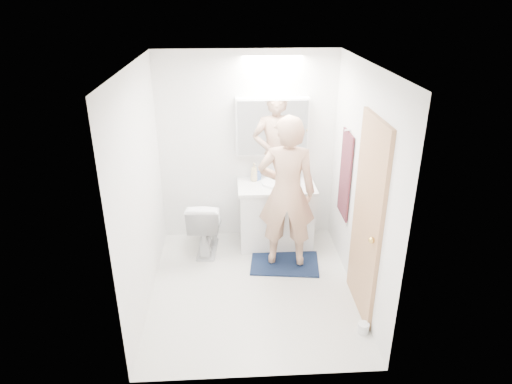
{
  "coord_description": "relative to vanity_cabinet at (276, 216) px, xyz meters",
  "views": [
    {
      "loc": [
        -0.21,
        -4.1,
        3.0
      ],
      "look_at": [
        0.05,
        0.25,
        1.05
      ],
      "focal_mm": 31.64,
      "sensor_mm": 36.0,
      "label": 1
    }
  ],
  "objects": [
    {
      "name": "floor",
      "position": [
        -0.34,
        -0.96,
        -0.39
      ],
      "size": [
        2.5,
        2.5,
        0.0
      ],
      "primitive_type": "plane",
      "color": "silver",
      "rests_on": "ground"
    },
    {
      "name": "towel_hook",
      "position": [
        0.72,
        -0.41,
        1.23
      ],
      "size": [
        0.07,
        0.02,
        0.02
      ],
      "primitive_type": "cylinder",
      "rotation": [
        0.0,
        1.57,
        0.0
      ],
      "color": "silver",
      "rests_on": "wall_right"
    },
    {
      "name": "door_knob",
      "position": [
        0.7,
        -1.61,
        0.56
      ],
      "size": [
        0.06,
        0.06,
        0.06
      ],
      "primitive_type": "sphere",
      "color": "gold",
      "rests_on": "door"
    },
    {
      "name": "soap_bottle_a",
      "position": [
        -0.27,
        0.15,
        0.55
      ],
      "size": [
        0.12,
        0.12,
        0.23
      ],
      "primitive_type": "imported",
      "rotation": [
        0.0,
        0.0,
        0.43
      ],
      "color": "#CCB584",
      "rests_on": "countertop"
    },
    {
      "name": "sink_basin",
      "position": [
        0.0,
        0.03,
        0.45
      ],
      "size": [
        0.36,
        0.36,
        0.03
      ],
      "primitive_type": "cylinder",
      "color": "white",
      "rests_on": "countertop"
    },
    {
      "name": "towel",
      "position": [
        0.73,
        -0.41,
        0.71
      ],
      "size": [
        0.02,
        0.42,
        1.0
      ],
      "primitive_type": "cube",
      "color": "#141034",
      "rests_on": "wall_right"
    },
    {
      "name": "toilet",
      "position": [
        -0.88,
        -0.11,
        -0.04
      ],
      "size": [
        0.45,
        0.72,
        0.71
      ],
      "primitive_type": "imported",
      "rotation": [
        0.0,
        0.0,
        3.06
      ],
      "color": "white",
      "rests_on": "floor"
    },
    {
      "name": "wall_right",
      "position": [
        0.76,
        -0.96,
        0.81
      ],
      "size": [
        0.0,
        2.5,
        2.5
      ],
      "primitive_type": "plane",
      "rotation": [
        1.57,
        0.0,
        -1.57
      ],
      "color": "white",
      "rests_on": "floor"
    },
    {
      "name": "toothbrush_cup",
      "position": [
        0.24,
        0.16,
        0.48
      ],
      "size": [
        0.13,
        0.13,
        0.1
      ],
      "primitive_type": "imported",
      "rotation": [
        0.0,
        0.0,
        -0.24
      ],
      "color": "#3D50B8",
      "rests_on": "countertop"
    },
    {
      "name": "mirror_panel",
      "position": [
        -0.04,
        0.13,
        1.11
      ],
      "size": [
        0.84,
        0.01,
        0.66
      ],
      "primitive_type": "cube",
      "color": "silver",
      "rests_on": "medicine_cabinet"
    },
    {
      "name": "toilet_paper_roll",
      "position": [
        0.68,
        -1.73,
        -0.34
      ],
      "size": [
        0.11,
        0.11,
        0.1
      ],
      "primitive_type": "cylinder",
      "color": "white",
      "rests_on": "floor"
    },
    {
      "name": "bath_rug",
      "position": [
        0.06,
        -0.5,
        -0.38
      ],
      "size": [
        0.86,
        0.64,
        0.02
      ],
      "primitive_type": "cube",
      "rotation": [
        0.0,
        0.0,
        -0.12
      ],
      "color": "#121F3A",
      "rests_on": "floor"
    },
    {
      "name": "faucet",
      "position": [
        0.0,
        0.22,
        0.51
      ],
      "size": [
        0.02,
        0.02,
        0.16
      ],
      "primitive_type": "cylinder",
      "color": "silver",
      "rests_on": "countertop"
    },
    {
      "name": "vanity_cabinet",
      "position": [
        0.0,
        0.0,
        0.0
      ],
      "size": [
        0.9,
        0.55,
        0.78
      ],
      "primitive_type": "cube",
      "color": "white",
      "rests_on": "floor"
    },
    {
      "name": "medicine_cabinet",
      "position": [
        -0.04,
        0.21,
        1.11
      ],
      "size": [
        0.88,
        0.14,
        0.7
      ],
      "primitive_type": "cube",
      "color": "white",
      "rests_on": "wall_back"
    },
    {
      "name": "countertop",
      "position": [
        0.0,
        -0.0,
        0.41
      ],
      "size": [
        0.95,
        0.58,
        0.04
      ],
      "primitive_type": "cube",
      "color": "white",
      "rests_on": "vanity_cabinet"
    },
    {
      "name": "soap_bottle_b",
      "position": [
        -0.23,
        0.18,
        0.51
      ],
      "size": [
        0.1,
        0.1,
        0.16
      ],
      "primitive_type": "imported",
      "rotation": [
        0.0,
        0.0,
        -0.82
      ],
      "color": "#5272B1",
      "rests_on": "countertop"
    },
    {
      "name": "wall_back",
      "position": [
        -0.34,
        0.29,
        0.81
      ],
      "size": [
        2.5,
        0.0,
        2.5
      ],
      "primitive_type": "plane",
      "rotation": [
        1.57,
        0.0,
        0.0
      ],
      "color": "white",
      "rests_on": "floor"
    },
    {
      "name": "wall_left",
      "position": [
        -1.44,
        -0.96,
        0.81
      ],
      "size": [
        0.0,
        2.5,
        2.5
      ],
      "primitive_type": "plane",
      "rotation": [
        1.57,
        0.0,
        1.57
      ],
      "color": "white",
      "rests_on": "floor"
    },
    {
      "name": "door",
      "position": [
        0.74,
        -1.31,
        0.61
      ],
      "size": [
        0.04,
        0.8,
        2.0
      ],
      "primitive_type": "cube",
      "color": "#A37551",
      "rests_on": "wall_right"
    },
    {
      "name": "wall_front",
      "position": [
        -0.34,
        -2.21,
        0.81
      ],
      "size": [
        2.5,
        0.0,
        2.5
      ],
      "primitive_type": "plane",
      "rotation": [
        -1.57,
        0.0,
        0.0
      ],
      "color": "white",
      "rests_on": "floor"
    },
    {
      "name": "ceiling",
      "position": [
        -0.34,
        -0.96,
        2.01
      ],
      "size": [
        2.5,
        2.5,
        0.0
      ],
      "primitive_type": "plane",
      "rotation": [
        3.14,
        0.0,
        0.0
      ],
      "color": "white",
      "rests_on": "floor"
    },
    {
      "name": "person",
      "position": [
        0.06,
        -0.5,
        0.55
      ],
      "size": [
        0.7,
        0.5,
        1.78
      ],
      "primitive_type": "imported",
      "rotation": [
        0.0,
        0.0,
        3.02
      ],
      "color": "tan",
      "rests_on": "bath_rug"
    }
  ]
}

